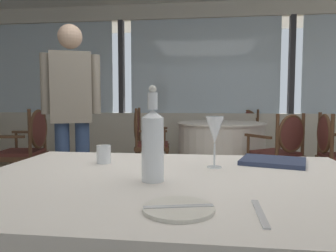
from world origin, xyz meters
TOP-DOWN VIEW (x-y plane):
  - window_wall_far at (0.00, 3.53)m, footprint 9.13×0.14m
  - side_plate at (-0.01, -1.08)m, footprint 0.19×0.19m
  - butter_knife at (-0.01, -1.08)m, footprint 0.19×0.06m
  - dinner_fork at (0.20, -1.08)m, footprint 0.02×0.20m
  - water_bottle at (-0.13, -0.79)m, footprint 0.08×0.08m
  - wine_glass at (0.10, -0.52)m, footprint 0.08×0.08m
  - water_tumbler at (-0.41, -0.49)m, footprint 0.07×0.07m
  - menu_book at (0.37, -0.39)m, footprint 0.34×0.31m
  - background_table_0 at (0.26, 2.48)m, footprint 1.21×1.21m
  - dining_chair_0_0 at (0.87, 1.66)m, footprint 0.66×0.65m
  - dining_chair_0_1 at (0.66, 3.42)m, footprint 0.64×0.60m
  - dining_chair_0_2 at (-0.77, 2.36)m, footprint 0.52×0.58m
  - dining_chair_1_1 at (-1.91, 1.38)m, footprint 0.52×0.58m
  - diner_person_0 at (-1.18, 0.89)m, footprint 0.50×0.32m

SIDE VIEW (x-z plane):
  - background_table_0 at x=0.26m, z-range 0.00..0.76m
  - dining_chair_0_0 at x=0.87m, z-range 0.08..1.00m
  - dining_chair_0_1 at x=0.66m, z-range 0.09..1.01m
  - dining_chair_0_2 at x=-0.77m, z-range 0.07..1.03m
  - dining_chair_1_1 at x=-1.91m, z-range 0.08..1.05m
  - dinner_fork at x=0.20m, z-range 0.76..0.77m
  - side_plate at x=-0.01m, z-range 0.76..0.77m
  - menu_book at x=0.37m, z-range 0.76..0.78m
  - butter_knife at x=-0.01m, z-range 0.77..0.77m
  - water_tumbler at x=-0.41m, z-range 0.76..0.85m
  - water_bottle at x=-0.13m, z-range 0.73..1.07m
  - wine_glass at x=0.10m, z-range 0.81..1.04m
  - diner_person_0 at x=-1.18m, z-range 0.13..1.88m
  - window_wall_far at x=0.00m, z-range -0.26..2.42m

